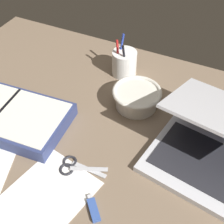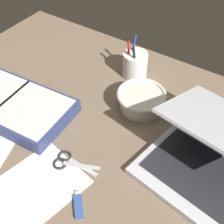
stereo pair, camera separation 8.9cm
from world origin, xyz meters
TOP-DOWN VIEW (x-y plane):
  - desk_top at (0.00, 0.00)cm, footprint 140.00×100.00cm
  - laptop at (28.09, 8.36)cm, footprint 35.16×36.89cm
  - bowl at (1.77, 19.66)cm, footprint 15.62×15.62cm
  - pen_cup at (-8.54, 33.12)cm, footprint 8.61×8.61cm
  - planner at (-32.10, -3.53)cm, footprint 40.52×23.64cm
  - scissors at (-4.13, -9.90)cm, footprint 13.37×7.02cm
  - paper_sheet_front at (-6.31, -21.86)cm, footprint 23.51×29.48cm
  - usb_drive at (6.44, -18.58)cm, footprint 6.06×6.37cm

SIDE VIEW (x-z plane):
  - desk_top at x=0.00cm, z-range 0.00..2.00cm
  - paper_sheet_front at x=-6.31cm, z-range 2.00..2.16cm
  - scissors at x=-4.13cm, z-range 1.94..2.74cm
  - usb_drive at x=6.44cm, z-range 2.00..3.00cm
  - planner at x=-32.10cm, z-range 1.91..6.66cm
  - bowl at x=1.77cm, z-range 2.35..8.69cm
  - pen_cup at x=-8.54cm, z-range -0.69..13.91cm
  - laptop at x=28.09cm, z-range -1.30..16.00cm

